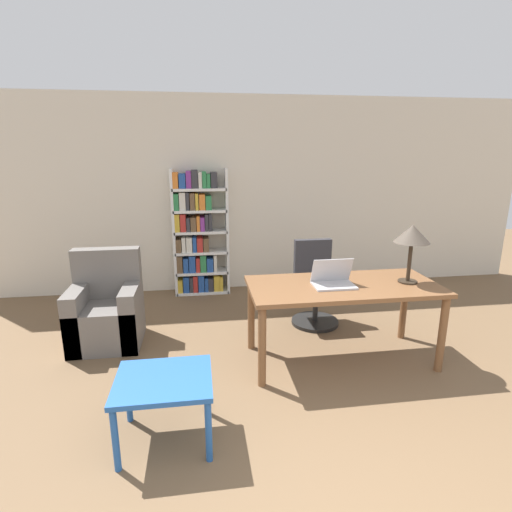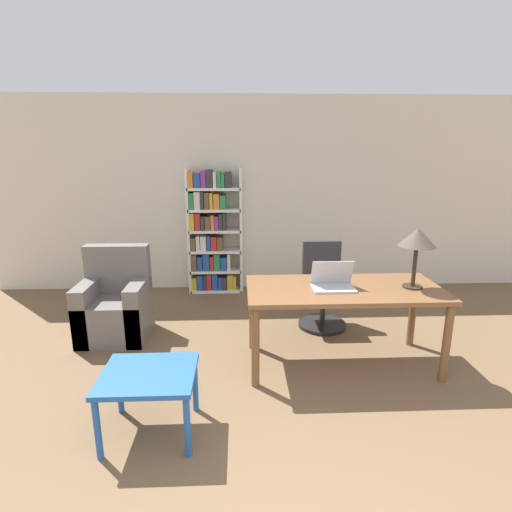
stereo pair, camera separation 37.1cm
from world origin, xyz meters
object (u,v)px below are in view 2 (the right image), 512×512
(office_chair, at_px, (322,290))
(bookshelf, at_px, (212,234))
(armchair, at_px, (116,307))
(laptop, at_px, (333,282))
(desk, at_px, (344,297))
(table_lamp, at_px, (417,239))
(side_table_blue, at_px, (149,381))

(office_chair, bearing_deg, bookshelf, 137.70)
(office_chair, relative_size, armchair, 1.00)
(laptop, distance_m, armchair, 2.35)
(desk, bearing_deg, laptop, -171.93)
(laptop, height_order, table_lamp, table_lamp)
(laptop, bearing_deg, table_lamp, -0.85)
(office_chair, bearing_deg, table_lamp, -56.07)
(office_chair, bearing_deg, armchair, -174.99)
(laptop, xyz_separation_m, table_lamp, (0.73, -0.01, 0.39))
(office_chair, height_order, bookshelf, bookshelf)
(desk, bearing_deg, armchair, 163.15)
(desk, bearing_deg, table_lamp, -2.45)
(laptop, xyz_separation_m, side_table_blue, (-1.47, -0.89, -0.41))
(desk, height_order, office_chair, office_chair)
(office_chair, relative_size, side_table_blue, 1.50)
(laptop, xyz_separation_m, armchair, (-2.18, 0.71, -0.49))
(desk, distance_m, bookshelf, 2.50)
(desk, relative_size, office_chair, 1.82)
(table_lamp, height_order, armchair, table_lamp)
(laptop, distance_m, bookshelf, 2.45)
(laptop, relative_size, side_table_blue, 0.58)
(side_table_blue, height_order, armchair, armchair)
(table_lamp, distance_m, side_table_blue, 2.50)
(laptop, height_order, side_table_blue, laptop)
(office_chair, xyz_separation_m, side_table_blue, (-1.58, -1.80, -0.01))
(desk, height_order, table_lamp, table_lamp)
(laptop, height_order, armchair, laptop)
(side_table_blue, distance_m, armchair, 1.75)
(laptop, bearing_deg, office_chair, 83.18)
(desk, distance_m, side_table_blue, 1.84)
(office_chair, bearing_deg, desk, -89.88)
(armchair, bearing_deg, desk, -16.85)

